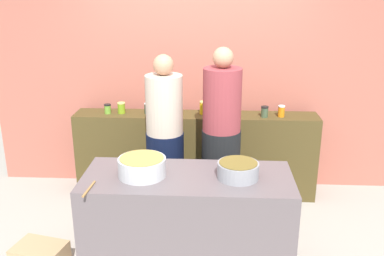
{
  "coord_description": "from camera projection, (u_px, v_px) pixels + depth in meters",
  "views": [
    {
      "loc": [
        0.21,
        -3.47,
        2.34
      ],
      "look_at": [
        0.0,
        0.35,
        1.05
      ],
      "focal_mm": 40.39,
      "sensor_mm": 36.0,
      "label": 1
    }
  ],
  "objects": [
    {
      "name": "ground",
      "position": [
        190.0,
        246.0,
        4.04
      ],
      "size": [
        12.0,
        12.0,
        0.0
      ],
      "primitive_type": "plane",
      "color": "#A49D92"
    },
    {
      "name": "storefront_wall",
      "position": [
        197.0,
        60.0,
        4.93
      ],
      "size": [
        4.8,
        0.12,
        3.0
      ],
      "primitive_type": "cube",
      "color": "#A6594A",
      "rests_on": "ground"
    },
    {
      "name": "display_shelf",
      "position": [
        196.0,
        154.0,
        4.93
      ],
      "size": [
        2.7,
        0.36,
        0.96
      ],
      "primitive_type": "cube",
      "color": "#46391B",
      "rests_on": "ground"
    },
    {
      "name": "prep_table",
      "position": [
        188.0,
        223.0,
        3.62
      ],
      "size": [
        1.7,
        0.7,
        0.86
      ],
      "primitive_type": "cube",
      "color": "#5E5356",
      "rests_on": "ground"
    },
    {
      "name": "preserve_jar_0",
      "position": [
        108.0,
        109.0,
        4.79
      ],
      "size": [
        0.08,
        0.08,
        0.11
      ],
      "color": "olive",
      "rests_on": "display_shelf"
    },
    {
      "name": "preserve_jar_1",
      "position": [
        121.0,
        108.0,
        4.79
      ],
      "size": [
        0.09,
        0.09,
        0.12
      ],
      "color": "olive",
      "rests_on": "display_shelf"
    },
    {
      "name": "preserve_jar_2",
      "position": [
        148.0,
        108.0,
        4.79
      ],
      "size": [
        0.08,
        0.08,
        0.12
      ],
      "color": "#314336",
      "rests_on": "display_shelf"
    },
    {
      "name": "preserve_jar_3",
      "position": [
        203.0,
        108.0,
        4.76
      ],
      "size": [
        0.07,
        0.07,
        0.15
      ],
      "color": "gold",
      "rests_on": "display_shelf"
    },
    {
      "name": "preserve_jar_4",
      "position": [
        216.0,
        110.0,
        4.69
      ],
      "size": [
        0.07,
        0.07,
        0.13
      ],
      "color": "#B4291B",
      "rests_on": "display_shelf"
    },
    {
      "name": "preserve_jar_5",
      "position": [
        232.0,
        111.0,
        4.69
      ],
      "size": [
        0.07,
        0.07,
        0.11
      ],
      "color": "#421D56",
      "rests_on": "display_shelf"
    },
    {
      "name": "preserve_jar_6",
      "position": [
        265.0,
        112.0,
        4.65
      ],
      "size": [
        0.08,
        0.08,
        0.12
      ],
      "color": "#3C4D35",
      "rests_on": "display_shelf"
    },
    {
      "name": "preserve_jar_7",
      "position": [
        281.0,
        111.0,
        4.67
      ],
      "size": [
        0.08,
        0.08,
        0.12
      ],
      "color": "orange",
      "rests_on": "display_shelf"
    },
    {
      "name": "cooking_pot_left",
      "position": [
        142.0,
        167.0,
        3.46
      ],
      "size": [
        0.39,
        0.39,
        0.16
      ],
      "color": "#B7B7BC",
      "rests_on": "prep_table"
    },
    {
      "name": "cooking_pot_center",
      "position": [
        238.0,
        170.0,
        3.42
      ],
      "size": [
        0.33,
        0.33,
        0.13
      ],
      "color": "gray",
      "rests_on": "prep_table"
    },
    {
      "name": "wooden_spoon",
      "position": [
        89.0,
        189.0,
        3.24
      ],
      "size": [
        0.04,
        0.25,
        0.02
      ],
      "primitive_type": "cylinder",
      "rotation": [
        1.57,
        0.0,
        6.21
      ],
      "color": "#9E703D",
      "rests_on": "prep_table"
    },
    {
      "name": "cook_with_tongs",
      "position": [
        165.0,
        149.0,
        4.29
      ],
      "size": [
        0.37,
        0.37,
        1.71
      ],
      "color": "black",
      "rests_on": "ground"
    },
    {
      "name": "cook_in_cap",
      "position": [
        221.0,
        147.0,
        4.22
      ],
      "size": [
        0.38,
        0.38,
        1.79
      ],
      "color": "black",
      "rests_on": "ground"
    }
  ]
}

